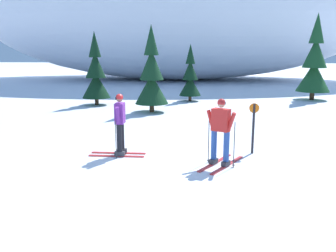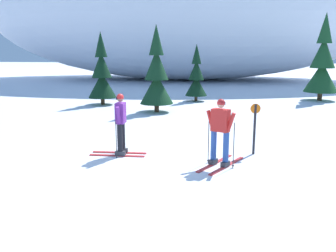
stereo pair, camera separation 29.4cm
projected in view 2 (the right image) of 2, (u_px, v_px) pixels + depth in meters
name	position (u px, v px, depth m)	size (l,w,h in m)	color
ground_plane	(151.00, 156.00, 10.50)	(120.00, 120.00, 0.00)	white
skier_purple_jacket	(121.00, 123.00, 10.42)	(1.58, 0.76, 1.76)	red
skier_red_jacket	(220.00, 131.00, 9.43)	(1.28, 1.78, 1.75)	red
pine_tree_far_left	(102.00, 74.00, 19.41)	(1.47, 1.47, 3.80)	#47301E
pine_tree_center_left	(156.00, 76.00, 17.17)	(1.56, 1.56, 4.03)	#47301E
pine_tree_center_right	(196.00, 77.00, 20.70)	(1.23, 1.23, 3.18)	#47301E
pine_tree_far_right	(322.00, 64.00, 20.83)	(1.89, 1.89, 4.88)	#47301E
snow_ridge_background	(185.00, 9.00, 33.35)	(36.60, 17.50, 12.63)	white
trail_marker_post	(255.00, 126.00, 10.51)	(0.28, 0.07, 1.46)	black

